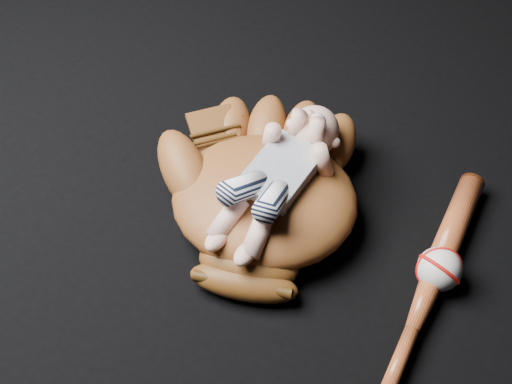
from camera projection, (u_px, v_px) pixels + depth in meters
baseball_glove at (265, 193)px, 1.22m from camera, size 0.53×0.56×0.14m
newborn_baby at (273, 179)px, 1.18m from camera, size 0.16×0.34×0.14m
baseball_bat at (432, 281)px, 1.16m from camera, size 0.08×0.48×0.04m
baseball at (439, 269)px, 1.16m from camera, size 0.08×0.08×0.07m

